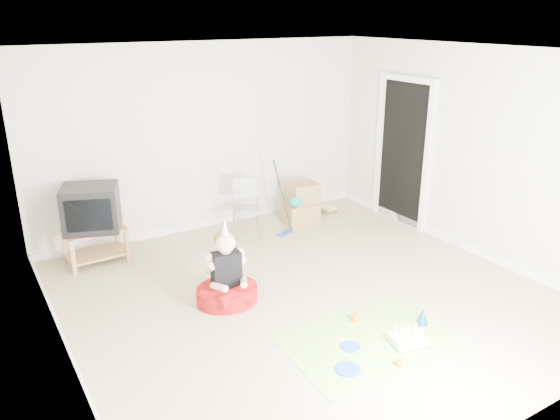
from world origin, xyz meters
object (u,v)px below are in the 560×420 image
seated_woman (227,284)px  birthday_cake (407,340)px  crt_tv (91,208)px  cardboard_boxes (301,204)px  folding_chair (247,209)px  tv_stand (96,243)px

seated_woman → birthday_cake: bearing=-55.6°
crt_tv → birthday_cake: size_ratio=1.74×
cardboard_boxes → seated_woman: (-1.98, -1.54, -0.08)m
folding_chair → seated_woman: 1.86m
crt_tv → seated_woman: 2.04m
tv_stand → seated_woman: (0.94, -1.74, -0.06)m
tv_stand → crt_tv: (0.00, 0.00, 0.46)m
folding_chair → birthday_cake: folding_chair is taller
folding_chair → seated_woman: size_ratio=0.85×
folding_chair → cardboard_boxes: folding_chair is taller
cardboard_boxes → crt_tv: bearing=176.2°
cardboard_boxes → seated_woman: seated_woman is taller
tv_stand → folding_chair: size_ratio=0.90×
cardboard_boxes → seated_woman: size_ratio=0.63×
crt_tv → birthday_cake: bearing=-38.5°
folding_chair → birthday_cake: (0.03, -3.11, -0.35)m
folding_chair → seated_woman: (-1.06, -1.51, -0.19)m
birthday_cake → seated_woman: bearing=124.4°
folding_chair → birthday_cake: bearing=-89.4°
crt_tv → seated_woman: (0.94, -1.74, -0.51)m
tv_stand → birthday_cake: (2.04, -3.34, -0.22)m
tv_stand → birthday_cake: tv_stand is taller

